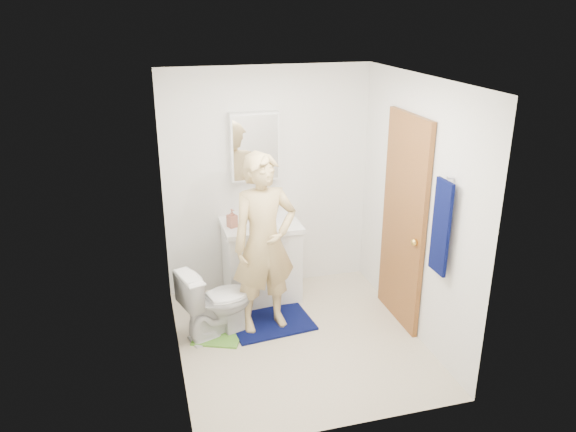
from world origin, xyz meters
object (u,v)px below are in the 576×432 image
object	(u,v)px
vanity_cabinet	(261,263)
soap_dispenser	(232,218)
towel	(441,227)
toilet	(217,301)
man	(264,244)
medicine_cabinet	(255,146)
toothbrush_cup	(270,215)

from	to	relation	value
vanity_cabinet	soap_dispenser	bearing A→B (deg)	-173.52
towel	toilet	size ratio (longest dim) A/B	1.13
soap_dispenser	vanity_cabinet	bearing A→B (deg)	6.48
man	medicine_cabinet	bearing A→B (deg)	74.22
toothbrush_cup	man	bearing A→B (deg)	-107.44
towel	soap_dispenser	world-z (taller)	towel
vanity_cabinet	toilet	distance (m)	0.83
toothbrush_cup	vanity_cabinet	bearing A→B (deg)	-143.56
toilet	medicine_cabinet	bearing A→B (deg)	-51.45
toilet	man	distance (m)	0.70
vanity_cabinet	towel	distance (m)	2.08
medicine_cabinet	towel	bearing A→B (deg)	-55.39
vanity_cabinet	toilet	world-z (taller)	vanity_cabinet
toothbrush_cup	towel	bearing A→B (deg)	-55.86
towel	toothbrush_cup	bearing A→B (deg)	124.14
toothbrush_cup	man	size ratio (longest dim) A/B	0.07
medicine_cabinet	man	size ratio (longest dim) A/B	0.41
towel	toilet	bearing A→B (deg)	153.44
vanity_cabinet	man	distance (m)	0.78
medicine_cabinet	vanity_cabinet	bearing A→B (deg)	-90.00
man	vanity_cabinet	bearing A→B (deg)	71.67
medicine_cabinet	soap_dispenser	world-z (taller)	medicine_cabinet
toothbrush_cup	toilet	bearing A→B (deg)	-134.11
medicine_cabinet	soap_dispenser	bearing A→B (deg)	-139.19
medicine_cabinet	towel	xyz separation A→B (m)	(1.18, -1.71, -0.35)
toilet	toothbrush_cup	xyz separation A→B (m)	(0.68, 0.70, 0.55)
vanity_cabinet	medicine_cabinet	size ratio (longest dim) A/B	1.14
man	toilet	bearing A→B (deg)	172.42
soap_dispenser	toothbrush_cup	distance (m)	0.43
medicine_cabinet	toilet	distance (m)	1.60
towel	man	xyz separation A→B (m)	(-1.28, 0.88, -0.37)
medicine_cabinet	toothbrush_cup	xyz separation A→B (m)	(0.12, -0.14, -0.70)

